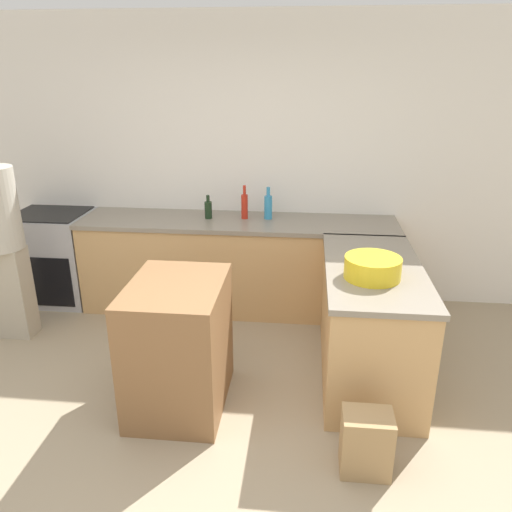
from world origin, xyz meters
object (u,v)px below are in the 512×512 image
mixing_bowl (373,268)px  wine_bottle_dark (208,209)px  person_by_range (0,237)px  paper_bag (366,443)px  range_oven (55,257)px  hot_sauce_bottle (245,205)px  island_table (179,345)px  dish_soap_bottle (268,206)px

mixing_bowl → wine_bottle_dark: wine_bottle_dark is taller
person_by_range → paper_bag: (2.89, -1.30, -0.71)m
paper_bag → range_oven: bearing=144.3°
range_oven → hot_sauce_bottle: size_ratio=2.84×
island_table → wine_bottle_dark: (-0.09, 1.57, 0.52)m
range_oven → mixing_bowl: 3.23m
mixing_bowl → person_by_range: bearing=170.4°
dish_soap_bottle → person_by_range: 2.31m
range_oven → island_table: island_table is taller
mixing_bowl → paper_bag: size_ratio=0.99×
mixing_bowl → dish_soap_bottle: 1.56m
range_oven → paper_bag: size_ratio=2.33×
range_oven → paper_bag: 3.54m
hot_sauce_bottle → range_oven: bearing=-178.2°
hot_sauce_bottle → wine_bottle_dark: hot_sauce_bottle is taller
wine_bottle_dark → hot_sauce_bottle: bearing=5.0°
person_by_range → paper_bag: 3.25m
range_oven → island_table: size_ratio=0.99×
hot_sauce_bottle → paper_bag: 2.47m
island_table → wine_bottle_dark: bearing=93.2°
island_table → wine_bottle_dark: wine_bottle_dark is taller
mixing_bowl → wine_bottle_dark: 1.88m
island_table → mixing_bowl: size_ratio=2.38×
range_oven → island_table: (1.65, -1.54, 0.01)m
island_table → wine_bottle_dark: 1.66m
mixing_bowl → person_by_range: person_by_range is taller
range_oven → paper_bag: range_oven is taller
hot_sauce_bottle → person_by_range: bearing=-157.0°
island_table → mixing_bowl: mixing_bowl is taller
range_oven → mixing_bowl: size_ratio=2.37×
paper_bag → person_by_range: bearing=155.8°
mixing_bowl → hot_sauce_bottle: 1.67m
island_table → hot_sauce_bottle: hot_sauce_bottle is taller
island_table → paper_bag: 1.35m
wine_bottle_dark → person_by_range: (-1.59, -0.79, -0.07)m
mixing_bowl → island_table: bearing=-167.4°
range_oven → person_by_range: (-0.03, -0.76, 0.46)m
paper_bag → hot_sauce_bottle: bearing=114.5°
range_oven → hot_sauce_bottle: hot_sauce_bottle is taller
paper_bag → mixing_bowl: bearing=85.5°
dish_soap_bottle → hot_sauce_bottle: 0.22m
wine_bottle_dark → person_by_range: bearing=-153.6°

